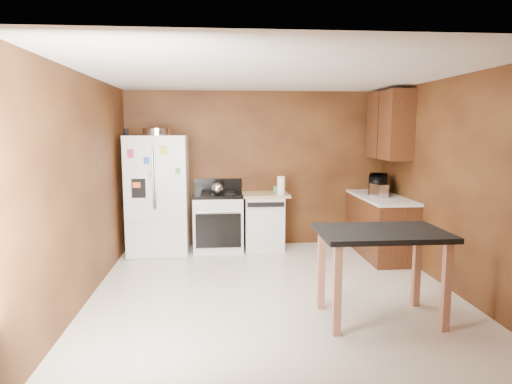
{
  "coord_description": "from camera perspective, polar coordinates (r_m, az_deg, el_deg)",
  "views": [
    {
      "loc": [
        -0.64,
        -5.13,
        1.89
      ],
      "look_at": [
        -0.13,
        0.85,
        1.06
      ],
      "focal_mm": 32.0,
      "sensor_mm": 36.0,
      "label": 1
    }
  ],
  "objects": [
    {
      "name": "microwave",
      "position": [
        7.31,
        15.01,
        0.87
      ],
      "size": [
        0.49,
        0.58,
        0.28
      ],
      "primitive_type": "imported",
      "rotation": [
        0.0,
        0.0,
        1.21
      ],
      "color": "black",
      "rests_on": "right_cabinets"
    },
    {
      "name": "gas_range",
      "position": [
        7.2,
        -4.74,
        -3.63
      ],
      "size": [
        0.76,
        0.68,
        1.1
      ],
      "color": "white",
      "rests_on": "ground"
    },
    {
      "name": "right_cabinets",
      "position": [
        7.13,
        15.57,
        -0.38
      ],
      "size": [
        0.63,
        1.58,
        2.45
      ],
      "color": "brown",
      "rests_on": "ground"
    },
    {
      "name": "refrigerator",
      "position": [
        7.12,
        -12.13,
        -0.33
      ],
      "size": [
        0.9,
        0.8,
        1.8
      ],
      "color": "white",
      "rests_on": "ground"
    },
    {
      "name": "wall_front",
      "position": [
        3.02,
        7.54,
        -4.52
      ],
      "size": [
        4.2,
        0.0,
        4.2
      ],
      "primitive_type": "plane",
      "rotation": [
        -1.57,
        0.0,
        0.0
      ],
      "color": "brown",
      "rests_on": "ground"
    },
    {
      "name": "roasting_pan",
      "position": [
        7.07,
        -12.31,
        7.36
      ],
      "size": [
        0.42,
        0.42,
        0.1
      ],
      "primitive_type": "cylinder",
      "color": "silver",
      "rests_on": "refrigerator"
    },
    {
      "name": "toaster",
      "position": [
        6.96,
        15.12,
        0.18
      ],
      "size": [
        0.21,
        0.29,
        0.19
      ],
      "primitive_type": "cube",
      "rotation": [
        0.0,
        0.0,
        0.22
      ],
      "color": "silver",
      "rests_on": "right_cabinets"
    },
    {
      "name": "floor",
      "position": [
        5.5,
        2.19,
        -12.26
      ],
      "size": [
        4.5,
        4.5,
        0.0
      ],
      "primitive_type": "plane",
      "color": "silver",
      "rests_on": "ground"
    },
    {
      "name": "ceiling",
      "position": [
        5.2,
        2.34,
        14.56
      ],
      "size": [
        4.5,
        4.5,
        0.0
      ],
      "primitive_type": "plane",
      "rotation": [
        3.14,
        0.0,
        0.0
      ],
      "color": "white",
      "rests_on": "ground"
    },
    {
      "name": "paper_towel",
      "position": [
        7.04,
        3.15,
        0.82
      ],
      "size": [
        0.14,
        0.14,
        0.28
      ],
      "primitive_type": "cylinder",
      "rotation": [
        0.0,
        0.0,
        0.21
      ],
      "color": "white",
      "rests_on": "dishwasher"
    },
    {
      "name": "dishwasher",
      "position": [
        7.26,
        0.96,
        -3.59
      ],
      "size": [
        0.78,
        0.63,
        0.89
      ],
      "color": "white",
      "rests_on": "ground"
    },
    {
      "name": "pen_cup",
      "position": [
        7.01,
        -15.93,
        7.24
      ],
      "size": [
        0.07,
        0.07,
        0.11
      ],
      "primitive_type": "cylinder",
      "color": "black",
      "rests_on": "refrigerator"
    },
    {
      "name": "wall_back",
      "position": [
        7.43,
        0.13,
        2.9
      ],
      "size": [
        4.2,
        0.0,
        4.2
      ],
      "primitive_type": "plane",
      "rotation": [
        1.57,
        0.0,
        0.0
      ],
      "color": "brown",
      "rests_on": "ground"
    },
    {
      "name": "green_canister",
      "position": [
        7.23,
        2.58,
        0.31
      ],
      "size": [
        0.13,
        0.13,
        0.11
      ],
      "primitive_type": "cylinder",
      "rotation": [
        0.0,
        0.0,
        -0.32
      ],
      "color": "#43AF5E",
      "rests_on": "dishwasher"
    },
    {
      "name": "kettle",
      "position": [
        6.97,
        -4.87,
        0.41
      ],
      "size": [
        0.19,
        0.19,
        0.19
      ],
      "primitive_type": "sphere",
      "color": "silver",
      "rests_on": "gas_range"
    },
    {
      "name": "wall_left",
      "position": [
        5.37,
        -20.57,
        0.48
      ],
      "size": [
        0.0,
        4.5,
        4.5
      ],
      "primitive_type": "plane",
      "rotation": [
        1.57,
        0.0,
        1.57
      ],
      "color": "brown",
      "rests_on": "ground"
    },
    {
      "name": "island",
      "position": [
        4.68,
        15.4,
        -6.32
      ],
      "size": [
        1.23,
        0.82,
        0.91
      ],
      "color": "black",
      "rests_on": "ground"
    },
    {
      "name": "wall_right",
      "position": [
        5.85,
        23.14,
        0.92
      ],
      "size": [
        0.0,
        4.5,
        4.5
      ],
      "primitive_type": "plane",
      "rotation": [
        1.57,
        0.0,
        -1.57
      ],
      "color": "brown",
      "rests_on": "ground"
    }
  ]
}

